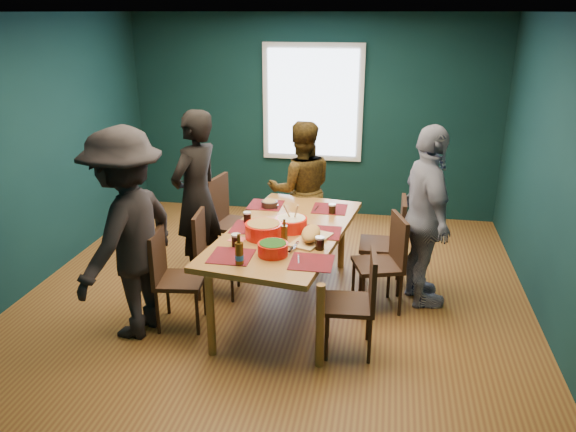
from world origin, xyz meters
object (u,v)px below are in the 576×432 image
(cutting_board, at_px, (311,235))
(person_near_left, at_px, (128,235))
(chair_left_far, at_px, (227,215))
(chair_right_far, at_px, (391,237))
(chair_right_near, at_px, (360,295))
(person_right, at_px, (426,218))
(person_far_left, at_px, (196,197))
(bowl_salad, at_px, (264,230))
(dining_table, at_px, (286,237))
(bowl_dumpling, at_px, (291,223))
(chair_left_near, at_px, (170,271))
(bowl_herbs, at_px, (273,248))
(person_back, at_px, (301,190))
(chair_left_mid, at_px, (209,247))
(chair_right_mid, at_px, (387,256))

(cutting_board, bearing_deg, person_near_left, -142.02)
(chair_left_far, distance_m, chair_right_far, 1.80)
(chair_right_near, distance_m, person_right, 1.17)
(chair_right_near, height_order, person_far_left, person_far_left)
(chair_right_far, height_order, bowl_salad, chair_right_far)
(dining_table, relative_size, bowl_dumpling, 7.26)
(person_near_left, distance_m, bowl_dumpling, 1.47)
(chair_left_far, xyz_separation_m, person_right, (2.09, -0.49, 0.29))
(chair_left_near, height_order, cutting_board, chair_left_near)
(chair_right_far, xyz_separation_m, bowl_herbs, (-0.98, -1.12, 0.28))
(bowl_herbs, distance_m, cutting_board, 0.45)
(dining_table, relative_size, chair_right_near, 2.43)
(person_right, height_order, bowl_dumpling, person_right)
(person_near_left, height_order, bowl_herbs, person_near_left)
(person_far_left, distance_m, bowl_dumpling, 1.16)
(person_near_left, relative_size, bowl_herbs, 7.18)
(dining_table, distance_m, chair_right_far, 1.13)
(chair_right_far, relative_size, chair_right_near, 1.08)
(dining_table, relative_size, bowl_herbs, 8.46)
(chair_left_far, height_order, bowl_dumpling, bowl_dumpling)
(person_back, distance_m, bowl_herbs, 1.82)
(dining_table, height_order, person_back, person_back)
(chair_left_mid, xyz_separation_m, chair_right_near, (1.53, -0.77, 0.02))
(dining_table, relative_size, chair_right_far, 2.25)
(person_near_left, xyz_separation_m, bowl_salad, (1.07, 0.49, -0.07))
(chair_left_far, bearing_deg, cutting_board, -33.11)
(chair_right_far, height_order, person_back, person_back)
(chair_right_mid, bearing_deg, chair_left_far, 140.88)
(bowl_herbs, bearing_deg, bowl_dumpling, 84.88)
(chair_right_far, relative_size, chair_right_mid, 1.04)
(chair_left_far, distance_m, person_back, 0.89)
(chair_left_far, bearing_deg, chair_right_near, -33.40)
(chair_right_mid, bearing_deg, bowl_herbs, -161.95)
(chair_left_far, height_order, person_back, person_back)
(chair_left_near, xyz_separation_m, person_right, (2.24, 0.84, 0.35))
(dining_table, bearing_deg, chair_left_far, 143.40)
(dining_table, distance_m, bowl_salad, 0.30)
(dining_table, relative_size, bowl_salad, 6.50)
(chair_right_far, bearing_deg, bowl_dumpling, -150.72)
(person_near_left, relative_size, bowl_dumpling, 6.17)
(chair_right_near, bearing_deg, person_near_left, 176.09)
(bowl_salad, xyz_separation_m, bowl_herbs, (0.16, -0.37, -0.01))
(chair_left_far, distance_m, chair_right_mid, 1.88)
(person_back, distance_m, bowl_salad, 1.45)
(chair_right_mid, bearing_deg, bowl_salad, 178.28)
(bowl_salad, bearing_deg, cutting_board, -0.79)
(person_right, relative_size, bowl_herbs, 6.84)
(chair_left_far, xyz_separation_m, bowl_herbs, (0.80, -1.37, 0.25))
(person_far_left, bearing_deg, bowl_salad, 73.16)
(chair_left_near, xyz_separation_m, cutting_board, (1.22, 0.33, 0.31))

